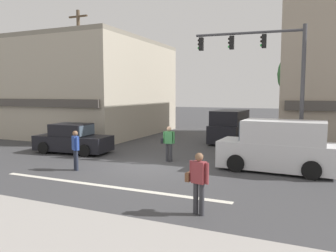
{
  "coord_description": "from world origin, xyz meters",
  "views": [
    {
      "loc": [
        6.46,
        -12.83,
        3.22
      ],
      "look_at": [
        0.03,
        2.0,
        1.6
      ],
      "focal_mm": 35.0,
      "sensor_mm": 36.0,
      "label": 1
    }
  ],
  "objects_px": {
    "van_crossing_rightbound": "(278,147)",
    "van_crossing_leftbound": "(231,127)",
    "sedan_crossing_center": "(73,140)",
    "pedestrian_foreground_with_bag": "(198,180)",
    "street_tree": "(310,74)",
    "traffic_light_mast": "(272,69)",
    "utility_pole_near_left": "(80,75)",
    "pedestrian_far_side": "(168,142)",
    "pedestrian_mid_crossing": "(76,148)"
  },
  "relations": [
    {
      "from": "van_crossing_rightbound",
      "to": "sedan_crossing_center",
      "type": "bearing_deg",
      "value": 179.86
    },
    {
      "from": "van_crossing_leftbound",
      "to": "pedestrian_foreground_with_bag",
      "type": "distance_m",
      "value": 13.45
    },
    {
      "from": "traffic_light_mast",
      "to": "sedan_crossing_center",
      "type": "relative_size",
      "value": 1.47
    },
    {
      "from": "pedestrian_foreground_with_bag",
      "to": "van_crossing_leftbound",
      "type": "bearing_deg",
      "value": 99.02
    },
    {
      "from": "pedestrian_foreground_with_bag",
      "to": "pedestrian_mid_crossing",
      "type": "bearing_deg",
      "value": 156.15
    },
    {
      "from": "van_crossing_leftbound",
      "to": "pedestrian_far_side",
      "type": "relative_size",
      "value": 2.81
    },
    {
      "from": "utility_pole_near_left",
      "to": "sedan_crossing_center",
      "type": "distance_m",
      "value": 5.49
    },
    {
      "from": "sedan_crossing_center",
      "to": "pedestrian_foreground_with_bag",
      "type": "relative_size",
      "value": 2.53
    },
    {
      "from": "utility_pole_near_left",
      "to": "sedan_crossing_center",
      "type": "xyz_separation_m",
      "value": [
        2.15,
        -3.42,
        -3.71
      ]
    },
    {
      "from": "utility_pole_near_left",
      "to": "pedestrian_mid_crossing",
      "type": "distance_m",
      "value": 9.02
    },
    {
      "from": "van_crossing_rightbound",
      "to": "van_crossing_leftbound",
      "type": "bearing_deg",
      "value": 116.32
    },
    {
      "from": "traffic_light_mast",
      "to": "sedan_crossing_center",
      "type": "bearing_deg",
      "value": -172.16
    },
    {
      "from": "utility_pole_near_left",
      "to": "pedestrian_foreground_with_bag",
      "type": "xyz_separation_m",
      "value": [
        11.27,
        -9.45,
        -3.47
      ]
    },
    {
      "from": "utility_pole_near_left",
      "to": "van_crossing_leftbound",
      "type": "height_order",
      "value": "utility_pole_near_left"
    },
    {
      "from": "utility_pole_near_left",
      "to": "traffic_light_mast",
      "type": "relative_size",
      "value": 1.38
    },
    {
      "from": "street_tree",
      "to": "sedan_crossing_center",
      "type": "relative_size",
      "value": 1.43
    },
    {
      "from": "van_crossing_leftbound",
      "to": "pedestrian_far_side",
      "type": "bearing_deg",
      "value": -100.12
    },
    {
      "from": "pedestrian_far_side",
      "to": "street_tree",
      "type": "bearing_deg",
      "value": 44.33
    },
    {
      "from": "van_crossing_leftbound",
      "to": "pedestrian_mid_crossing",
      "type": "xyz_separation_m",
      "value": [
        -4.18,
        -10.5,
        -0.06
      ]
    },
    {
      "from": "street_tree",
      "to": "van_crossing_leftbound",
      "type": "height_order",
      "value": "street_tree"
    },
    {
      "from": "sedan_crossing_center",
      "to": "street_tree",
      "type": "bearing_deg",
      "value": 26.23
    },
    {
      "from": "street_tree",
      "to": "utility_pole_near_left",
      "type": "bearing_deg",
      "value": -170.42
    },
    {
      "from": "utility_pole_near_left",
      "to": "traffic_light_mast",
      "type": "distance_m",
      "value": 12.44
    },
    {
      "from": "traffic_light_mast",
      "to": "van_crossing_rightbound",
      "type": "relative_size",
      "value": 1.33
    },
    {
      "from": "traffic_light_mast",
      "to": "pedestrian_foreground_with_bag",
      "type": "relative_size",
      "value": 3.71
    },
    {
      "from": "van_crossing_leftbound",
      "to": "pedestrian_mid_crossing",
      "type": "distance_m",
      "value": 11.3
    },
    {
      "from": "pedestrian_mid_crossing",
      "to": "pedestrian_far_side",
      "type": "bearing_deg",
      "value": 47.81
    },
    {
      "from": "pedestrian_mid_crossing",
      "to": "pedestrian_far_side",
      "type": "distance_m",
      "value": 4.27
    },
    {
      "from": "street_tree",
      "to": "pedestrian_far_side",
      "type": "xyz_separation_m",
      "value": [
        -5.99,
        -5.85,
        -3.31
      ]
    },
    {
      "from": "street_tree",
      "to": "pedestrian_foreground_with_bag",
      "type": "distance_m",
      "value": 12.51
    },
    {
      "from": "utility_pole_near_left",
      "to": "pedestrian_mid_crossing",
      "type": "bearing_deg",
      "value": -53.23
    },
    {
      "from": "sedan_crossing_center",
      "to": "pedestrian_foreground_with_bag",
      "type": "bearing_deg",
      "value": -33.48
    },
    {
      "from": "van_crossing_leftbound",
      "to": "van_crossing_rightbound",
      "type": "relative_size",
      "value": 1.0
    },
    {
      "from": "traffic_light_mast",
      "to": "street_tree",
      "type": "bearing_deg",
      "value": 70.3
    },
    {
      "from": "van_crossing_leftbound",
      "to": "pedestrian_foreground_with_bag",
      "type": "xyz_separation_m",
      "value": [
        2.11,
        -13.28,
        -0.05
      ]
    },
    {
      "from": "van_crossing_rightbound",
      "to": "pedestrian_mid_crossing",
      "type": "height_order",
      "value": "van_crossing_rightbound"
    },
    {
      "from": "street_tree",
      "to": "sedan_crossing_center",
      "type": "height_order",
      "value": "street_tree"
    },
    {
      "from": "utility_pole_near_left",
      "to": "van_crossing_leftbound",
      "type": "xyz_separation_m",
      "value": [
        9.16,
        3.83,
        -3.41
      ]
    },
    {
      "from": "pedestrian_far_side",
      "to": "pedestrian_mid_crossing",
      "type": "bearing_deg",
      "value": -132.19
    },
    {
      "from": "street_tree",
      "to": "pedestrian_foreground_with_bag",
      "type": "bearing_deg",
      "value": -102.29
    },
    {
      "from": "van_crossing_rightbound",
      "to": "pedestrian_far_side",
      "type": "bearing_deg",
      "value": -179.25
    },
    {
      "from": "pedestrian_foreground_with_bag",
      "to": "pedestrian_mid_crossing",
      "type": "height_order",
      "value": "same"
    },
    {
      "from": "sedan_crossing_center",
      "to": "traffic_light_mast",
      "type": "bearing_deg",
      "value": 7.84
    },
    {
      "from": "utility_pole_near_left",
      "to": "van_crossing_leftbound",
      "type": "bearing_deg",
      "value": 22.68
    },
    {
      "from": "sedan_crossing_center",
      "to": "pedestrian_mid_crossing",
      "type": "xyz_separation_m",
      "value": [
        2.83,
        -3.25,
        0.24
      ]
    },
    {
      "from": "van_crossing_rightbound",
      "to": "pedestrian_far_side",
      "type": "xyz_separation_m",
      "value": [
        -4.91,
        -0.06,
        -0.05
      ]
    },
    {
      "from": "traffic_light_mast",
      "to": "van_crossing_rightbound",
      "type": "distance_m",
      "value": 3.62
    },
    {
      "from": "traffic_light_mast",
      "to": "van_crossing_rightbound",
      "type": "xyz_separation_m",
      "value": [
        0.49,
        -1.42,
        -3.3
      ]
    },
    {
      "from": "traffic_light_mast",
      "to": "pedestrian_foreground_with_bag",
      "type": "xyz_separation_m",
      "value": [
        -1.01,
        -7.42,
        -3.35
      ]
    },
    {
      "from": "van_crossing_leftbound",
      "to": "traffic_light_mast",
      "type": "bearing_deg",
      "value": -62.0
    }
  ]
}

